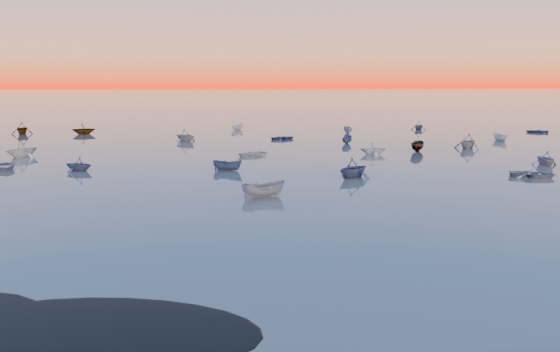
{
  "coord_description": "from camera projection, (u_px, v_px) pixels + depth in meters",
  "views": [
    {
      "loc": [
        -0.88,
        -19.86,
        9.75
      ],
      "look_at": [
        3.67,
        28.0,
        0.96
      ],
      "focal_mm": 35.0,
      "sensor_mm": 36.0,
      "label": 1
    }
  ],
  "objects": [
    {
      "name": "boat_near_center",
      "position": [
        264.0,
        197.0,
        44.96
      ],
      "size": [
        2.03,
        3.83,
        1.27
      ],
      "primitive_type": "imported",
      "rotation": [
        0.0,
        0.0,
        1.71
      ],
      "color": "gray",
      "rests_on": "ground"
    },
    {
      "name": "boat_near_left",
      "position": [
        4.0,
        170.0,
        58.02
      ],
      "size": [
        4.74,
        3.65,
        1.1
      ],
      "primitive_type": "imported",
      "rotation": [
        0.0,
        0.0,
        0.48
      ],
      "color": "gray",
      "rests_on": "ground"
    },
    {
      "name": "boat_near_right",
      "position": [
        545.0,
        165.0,
        60.94
      ],
      "size": [
        3.56,
        1.65,
        1.24
      ],
      "primitive_type": "imported",
      "rotation": [
        0.0,
        0.0,
        3.16
      ],
      "color": "gray",
      "rests_on": "ground"
    },
    {
      "name": "moored_fleet",
      "position": [
        235.0,
        150.0,
        73.18
      ],
      "size": [
        124.0,
        58.0,
        1.2
      ],
      "primitive_type": null,
      "color": "silver",
      "rests_on": "ground"
    },
    {
      "name": "ground",
      "position": [
        232.0,
        122.0,
        119.21
      ],
      "size": [
        600.0,
        600.0,
        0.0
      ],
      "primitive_type": "plane",
      "color": "#6F665D",
      "rests_on": "ground"
    },
    {
      "name": "mud_lobes",
      "position": [
        256.0,
        342.0,
        20.3
      ],
      "size": [
        140.0,
        6.0,
        0.07
      ],
      "primitive_type": null,
      "color": "black",
      "rests_on": "ground"
    }
  ]
}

